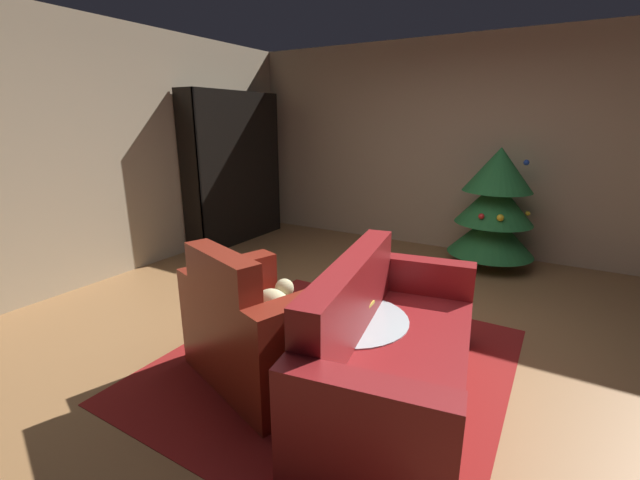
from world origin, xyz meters
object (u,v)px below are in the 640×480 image
(bottle_on_table, at_px, (345,320))
(armchair_red, at_px, (260,331))
(decorated_tree, at_px, (495,207))
(bookshelf_unit, at_px, (240,171))
(couch_red, at_px, (390,354))
(coffee_table, at_px, (350,322))
(book_stack_on_table, at_px, (357,309))

(bottle_on_table, bearing_deg, armchair_red, -164.66)
(decorated_tree, bearing_deg, armchair_red, -106.90)
(bookshelf_unit, bearing_deg, bottle_on_table, -39.68)
(armchair_red, bearing_deg, couch_red, 15.91)
(bookshelf_unit, relative_size, bottle_on_table, 8.86)
(bookshelf_unit, relative_size, coffee_table, 2.62)
(bottle_on_table, relative_size, decorated_tree, 0.17)
(book_stack_on_table, bearing_deg, armchair_red, -145.20)
(book_stack_on_table, distance_m, bottle_on_table, 0.22)
(coffee_table, bearing_deg, armchair_red, -144.02)
(couch_red, bearing_deg, bookshelf_unit, 143.76)
(bottle_on_table, bearing_deg, couch_red, 17.07)
(armchair_red, height_order, book_stack_on_table, armchair_red)
(coffee_table, bearing_deg, book_stack_on_table, 17.27)
(decorated_tree, bearing_deg, book_stack_on_table, -98.63)
(armchair_red, bearing_deg, bookshelf_unit, 132.61)
(coffee_table, xyz_separation_m, bottle_on_table, (0.06, -0.20, 0.12))
(bottle_on_table, bearing_deg, bookshelf_unit, 140.32)
(couch_red, distance_m, book_stack_on_table, 0.37)
(armchair_red, height_order, couch_red, armchair_red)
(bookshelf_unit, bearing_deg, armchair_red, -47.39)
(coffee_table, distance_m, book_stack_on_table, 0.11)
(couch_red, bearing_deg, armchair_red, -164.09)
(armchair_red, bearing_deg, book_stack_on_table, 34.80)
(coffee_table, height_order, bottle_on_table, bottle_on_table)
(coffee_table, bearing_deg, bookshelf_unit, 142.16)
(couch_red, xyz_separation_m, book_stack_on_table, (-0.30, 0.13, 0.17))
(couch_red, xyz_separation_m, coffee_table, (-0.34, 0.12, 0.07))
(bookshelf_unit, distance_m, bottle_on_table, 3.83)
(bookshelf_unit, relative_size, armchair_red, 1.73)
(armchair_red, bearing_deg, decorated_tree, 73.10)
(bookshelf_unit, xyz_separation_m, decorated_tree, (3.32, 0.53, -0.27))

